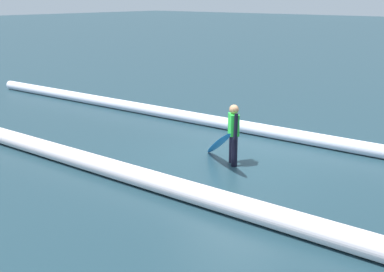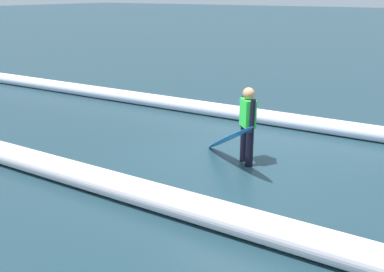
% 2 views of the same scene
% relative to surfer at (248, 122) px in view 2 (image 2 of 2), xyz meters
% --- Properties ---
extents(ground_plane, '(175.59, 175.59, 0.00)m').
position_rel_surfer_xyz_m(ground_plane, '(0.23, -0.29, -0.81)').
color(ground_plane, '#1D3842').
extents(surfer, '(0.41, 0.42, 1.43)m').
position_rel_surfer_xyz_m(surfer, '(0.00, 0.00, 0.00)').
color(surfer, black).
rests_on(surfer, ground_plane).
extents(surfboard, '(1.75, 1.50, 1.06)m').
position_rel_surfer_xyz_m(surfboard, '(0.24, 0.27, -0.29)').
color(surfboard, '#268CE5').
rests_on(surfboard, ground_plane).
extents(wave_crest_foreground, '(20.49, 1.10, 0.35)m').
position_rel_surfer_xyz_m(wave_crest_foreground, '(2.97, -2.52, -0.63)').
color(wave_crest_foreground, white).
rests_on(wave_crest_foreground, ground_plane).
extents(wave_crest_midground, '(24.05, 0.92, 0.41)m').
position_rel_surfer_xyz_m(wave_crest_midground, '(2.27, 2.48, -0.60)').
color(wave_crest_midground, white).
rests_on(wave_crest_midground, ground_plane).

